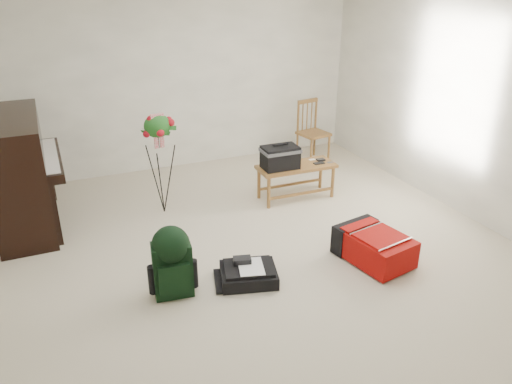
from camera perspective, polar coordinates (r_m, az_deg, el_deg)
name	(u,v)px	position (r m, az deg, el deg)	size (l,w,h in m)	color
floor	(265,251)	(5.14, 1.05, -6.81)	(5.00, 5.50, 0.01)	beige
wall_back	(184,79)	(7.14, -8.22, 12.66)	(5.00, 0.04, 2.50)	white
wall_right	(473,107)	(6.06, 23.51, 8.88)	(0.04, 5.50, 2.50)	white
piano	(21,175)	(5.98, -25.24, 1.77)	(0.71, 1.50, 1.25)	black
bench	(285,160)	(6.06, 3.38, 3.67)	(0.98, 0.41, 0.75)	olive
dining_chair	(312,132)	(7.48, 6.47, 6.86)	(0.45, 0.45, 0.90)	olive
red_suitcase	(371,244)	(5.07, 13.01, -5.81)	(0.60, 0.79, 0.31)	#B20E07
black_duffel	(248,273)	(4.66, -0.87, -9.29)	(0.60, 0.53, 0.21)	black
green_backpack	(172,259)	(4.39, -9.59, -7.51)	(0.36, 0.33, 0.66)	black
flower_stand	(161,165)	(5.81, -10.86, 3.10)	(0.44, 0.44, 1.23)	black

